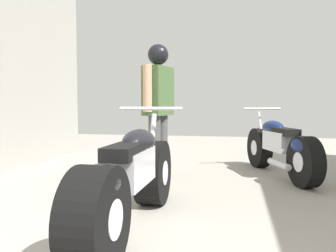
{
  "coord_description": "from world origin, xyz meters",
  "views": [
    {
      "loc": [
        0.22,
        -0.34,
        0.98
      ],
      "look_at": [
        -0.47,
        3.26,
        0.75
      ],
      "focal_mm": 37.68,
      "sensor_mm": 36.0,
      "label": 1
    }
  ],
  "objects": [
    {
      "name": "motorcycle_black_naked",
      "position": [
        0.82,
        4.56,
        0.39
      ],
      "size": [
        0.87,
        1.92,
        0.92
      ],
      "color": "black",
      "rests_on": "ground_plane"
    },
    {
      "name": "motorcycle_maroon_cruiser",
      "position": [
        -0.57,
        2.22,
        0.39
      ],
      "size": [
        0.6,
        2.03,
        0.95
      ],
      "color": "black",
      "rests_on": "ground_plane"
    },
    {
      "name": "mechanic_in_blue",
      "position": [
        -0.78,
        4.16,
        1.05
      ],
      "size": [
        0.36,
        0.69,
        1.75
      ],
      "color": "#4C4C4C",
      "rests_on": "ground_plane"
    },
    {
      "name": "ground_plane",
      "position": [
        0.0,
        3.04,
        0.0
      ],
      "size": [
        14.58,
        14.58,
        0.0
      ],
      "primitive_type": "plane",
      "color": "#9E998E"
    }
  ]
}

